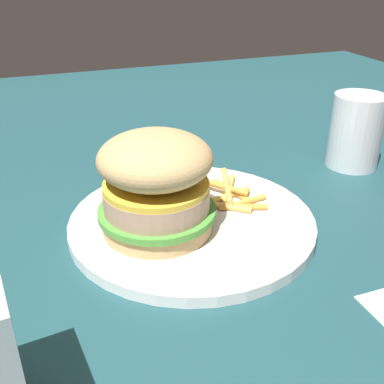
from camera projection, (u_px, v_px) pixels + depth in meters
The scene contains 5 objects.
ground_plane at pixel (177, 246), 0.47m from camera, with size 1.60×1.60×0.00m, color #1E474C.
plate at pixel (192, 222), 0.50m from camera, with size 0.26×0.26×0.01m, color white.
sandwich at pixel (156, 183), 0.45m from camera, with size 0.12×0.12×0.10m.
fries_pile at pixel (228, 195), 0.53m from camera, with size 0.10×0.08×0.01m.
drink_glass at pixel (355, 134), 0.62m from camera, with size 0.07×0.07×0.10m.
Camera 1 is at (0.37, -0.12, 0.26)m, focal length 43.42 mm.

